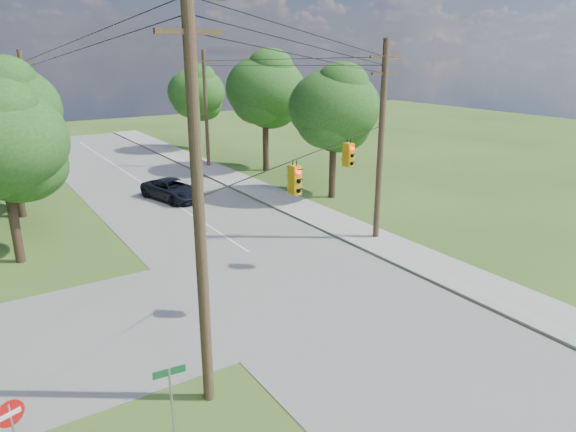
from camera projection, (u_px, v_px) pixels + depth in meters
ground at (339, 356)px, 17.37m from camera, size 140.00×140.00×0.00m
main_road at (304, 288)px, 22.40m from camera, size 10.00×100.00×0.03m
sidewalk_east at (413, 255)px, 25.85m from camera, size 2.60×100.00×0.12m
pole_sw at (198, 197)px, 13.41m from camera, size 2.00×0.32×12.00m
pole_ne at (381, 140)px, 26.70m from camera, size 2.00×0.32×10.50m
pole_north_e at (206, 109)px, 44.38m from camera, size 2.00×0.32×10.00m
pole_north_w at (30, 120)px, 37.19m from camera, size 2.00×0.32×10.00m
power_lines at (219, 67)px, 24.57m from camera, size 13.93×29.62×4.93m
traffic_signals at (324, 165)px, 20.55m from camera, size 4.91×3.27×1.05m
tree_w_near at (1, 142)px, 23.41m from camera, size 6.00×6.00×8.40m
tree_w_mid at (5, 110)px, 30.12m from camera, size 6.40×6.40×9.22m
tree_e_near at (334, 108)px, 34.46m from camera, size 6.20×6.20×8.81m
tree_e_mid at (265, 89)px, 42.51m from camera, size 6.60×6.60×9.64m
tree_e_far at (196, 92)px, 51.88m from camera, size 5.80×5.80×8.32m
car_main_north at (173, 189)px, 35.51m from camera, size 3.64×5.56×1.42m
do_not_enter_sign at (11, 421)px, 12.13m from camera, size 0.66×0.26×2.07m
street_name_sign at (172, 402)px, 12.51m from camera, size 0.80×0.10×2.66m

